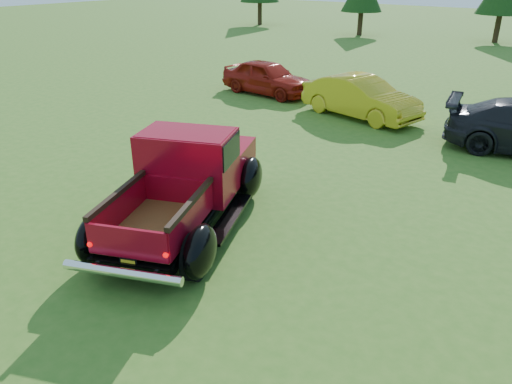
% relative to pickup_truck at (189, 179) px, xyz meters
% --- Properties ---
extents(ground, '(120.00, 120.00, 0.00)m').
position_rel_pickup_truck_xyz_m(ground, '(1.32, -0.24, -0.88)').
color(ground, '#36621C').
rests_on(ground, ground).
extents(pickup_truck, '(3.85, 5.33, 1.86)m').
position_rel_pickup_truck_xyz_m(pickup_truck, '(0.00, 0.00, 0.00)').
color(pickup_truck, black).
rests_on(pickup_truck, ground).
extents(show_car_red, '(4.01, 1.83, 1.33)m').
position_rel_pickup_truck_xyz_m(show_car_red, '(-5.18, 9.71, -0.22)').
color(show_car_red, maroon).
rests_on(show_car_red, ground).
extents(show_car_yellow, '(4.37, 2.25, 1.37)m').
position_rel_pickup_truck_xyz_m(show_car_yellow, '(-0.69, 8.92, -0.20)').
color(show_car_yellow, gold).
rests_on(show_car_yellow, ground).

